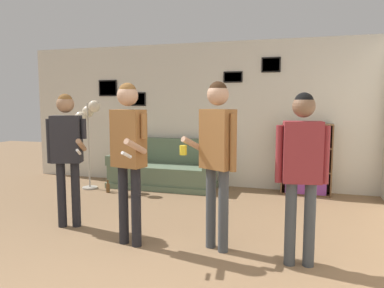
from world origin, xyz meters
The scene contains 9 objects.
wall_back centered at (-0.01, 4.56, 1.35)m, with size 8.04×0.08×2.70m.
couch centered at (-0.97, 4.15, 0.29)m, with size 1.99×0.80×0.89m.
bookshelf centered at (1.60, 4.34, 0.61)m, with size 0.84×0.30×1.23m.
floor_lamp centered at (-2.22, 3.59, 1.29)m, with size 0.42×0.46×1.63m.
person_player_foreground_left centered at (-1.29, 1.66, 1.05)m, with size 0.57×0.42×1.70m.
person_player_foreground_center centered at (-0.27, 1.34, 1.13)m, with size 0.49×0.55×1.81m.
person_watcher_holding_cup centered at (0.69, 1.49, 1.13)m, with size 0.59×0.37×1.82m.
person_spectator_near_bookshelf centered at (1.56, 1.35, 1.04)m, with size 0.50×0.25×1.69m.
bottle_on_floor centered at (-1.75, 3.42, 0.09)m, with size 0.07×0.07×0.23m.
Camera 1 is at (1.60, -2.34, 1.61)m, focal length 35.00 mm.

